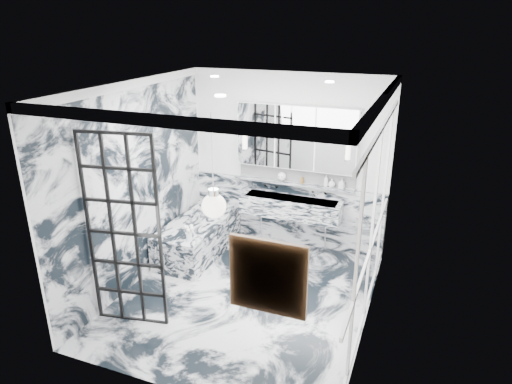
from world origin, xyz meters
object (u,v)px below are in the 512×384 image
at_px(trough_sink, 291,207).
at_px(bathtub, 198,237).
at_px(crittall_door, 124,233).
at_px(mirror_cabinet, 296,137).

bearing_deg(trough_sink, bathtub, -153.52).
height_order(crittall_door, mirror_cabinet, crittall_door).
bearing_deg(mirror_cabinet, bathtub, -147.94).
height_order(trough_sink, bathtub, trough_sink).
distance_m(trough_sink, bathtub, 1.55).
bearing_deg(crittall_door, trough_sink, 53.38).
bearing_deg(mirror_cabinet, trough_sink, -90.00).
bearing_deg(bathtub, crittall_door, -87.91).
height_order(crittall_door, bathtub, crittall_door).
xyz_separation_m(trough_sink, bathtub, (-1.33, -0.66, -0.45)).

